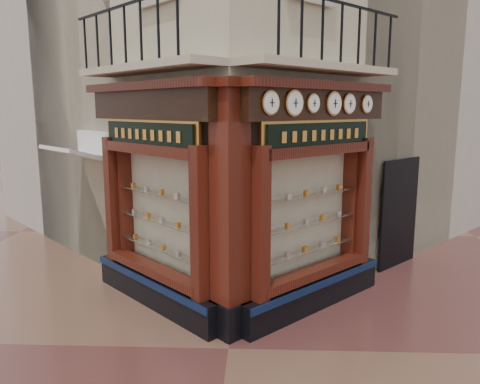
# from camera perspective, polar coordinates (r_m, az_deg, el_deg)

# --- Properties ---
(ground) EXTENTS (80.00, 80.00, 0.00)m
(ground) POSITION_cam_1_polar(r_m,az_deg,el_deg) (7.37, -1.43, -18.55)
(ground) COLOR #552B27
(ground) RESTS_ON ground
(main_building) EXTENTS (11.31, 11.31, 12.00)m
(main_building) POSITION_cam_1_polar(r_m,az_deg,el_deg) (12.85, 0.37, 21.16)
(main_building) COLOR beige
(main_building) RESTS_ON ground
(neighbour_left) EXTENTS (11.31, 11.31, 11.00)m
(neighbour_left) POSITION_cam_1_polar(r_m,az_deg,el_deg) (15.49, -8.92, 17.27)
(neighbour_left) COLOR beige
(neighbour_left) RESTS_ON ground
(neighbour_right) EXTENTS (11.31, 11.31, 11.00)m
(neighbour_right) POSITION_cam_1_polar(r_m,az_deg,el_deg) (15.35, 10.43, 17.29)
(neighbour_right) COLOR beige
(neighbour_right) RESTS_ON ground
(shopfront_left) EXTENTS (2.86, 2.86, 3.98)m
(shopfront_left) POSITION_cam_1_polar(r_m,az_deg,el_deg) (8.37, -10.42, -0.77)
(shopfront_left) COLOR black
(shopfront_left) RESTS_ON ground
(shopfront_right) EXTENTS (2.86, 2.86, 3.98)m
(shopfront_right) POSITION_cam_1_polar(r_m,az_deg,el_deg) (8.23, 9.06, -0.93)
(shopfront_right) COLOR black
(shopfront_right) RESTS_ON ground
(corner_pilaster) EXTENTS (0.85, 0.85, 3.98)m
(corner_pilaster) POSITION_cam_1_polar(r_m,az_deg,el_deg) (7.14, -1.23, -2.72)
(corner_pilaster) COLOR black
(corner_pilaster) RESTS_ON ground
(balcony) EXTENTS (5.94, 2.97, 1.03)m
(balcony) POSITION_cam_1_polar(r_m,az_deg,el_deg) (7.98, -0.84, 15.02)
(balcony) COLOR beige
(balcony) RESTS_ON ground
(clock_a) EXTENTS (0.29, 0.29, 0.36)m
(clock_a) POSITION_cam_1_polar(r_m,az_deg,el_deg) (6.95, 3.72, 10.81)
(clock_a) COLOR #A96C38
(clock_a) RESTS_ON ground
(clock_b) EXTENTS (0.32, 0.32, 0.41)m
(clock_b) POSITION_cam_1_polar(r_m,az_deg,el_deg) (7.34, 6.61, 10.72)
(clock_b) COLOR #A96C38
(clock_b) RESTS_ON ground
(clock_c) EXTENTS (0.26, 0.26, 0.31)m
(clock_c) POSITION_cam_1_polar(r_m,az_deg,el_deg) (7.69, 8.89, 10.64)
(clock_c) COLOR #A96C38
(clock_c) RESTS_ON ground
(clock_d) EXTENTS (0.32, 0.32, 0.41)m
(clock_d) POSITION_cam_1_polar(r_m,az_deg,el_deg) (8.13, 11.35, 10.53)
(clock_d) COLOR #A96C38
(clock_d) RESTS_ON ground
(clock_e) EXTENTS (0.29, 0.29, 0.36)m
(clock_e) POSITION_cam_1_polar(r_m,az_deg,el_deg) (8.49, 13.15, 10.43)
(clock_e) COLOR #A96C38
(clock_e) RESTS_ON ground
(clock_f) EXTENTS (0.27, 0.27, 0.33)m
(clock_f) POSITION_cam_1_polar(r_m,az_deg,el_deg) (8.95, 15.18, 10.31)
(clock_f) COLOR #A96C38
(clock_f) RESTS_ON ground
(awning) EXTENTS (1.78, 1.78, 0.34)m
(awning) POSITION_cam_1_polar(r_m,az_deg,el_deg) (11.00, -18.64, -9.18)
(awning) COLOR white
(awning) RESTS_ON ground
(signboard_left) EXTENTS (2.06, 2.06, 0.55)m
(signboard_left) POSITION_cam_1_polar(r_m,az_deg,el_deg) (8.20, -11.14, 6.89)
(signboard_left) COLOR gold
(signboard_left) RESTS_ON ground
(signboard_right) EXTENTS (2.04, 2.04, 0.55)m
(signboard_right) POSITION_cam_1_polar(r_m,az_deg,el_deg) (8.04, 9.72, 6.88)
(signboard_right) COLOR gold
(signboard_right) RESTS_ON ground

